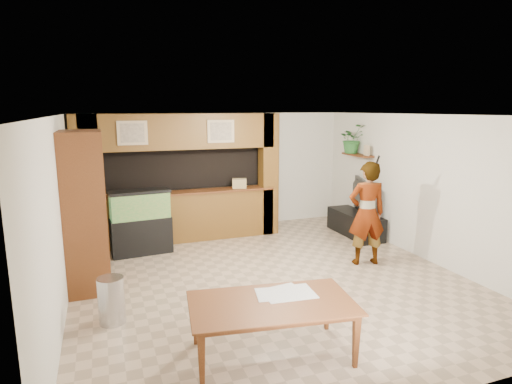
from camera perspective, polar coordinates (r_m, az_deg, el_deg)
name	(u,v)px	position (r m, az deg, el deg)	size (l,w,h in m)	color
floor	(269,278)	(7.05, 1.76, -11.41)	(6.50, 6.50, 0.00)	tan
ceiling	(270,115)	(6.52, 1.90, 10.22)	(6.50, 6.50, 0.00)	white
wall_back	(216,171)	(9.71, -5.33, 2.76)	(6.00, 6.00, 0.00)	silver
wall_left	(59,216)	(6.23, -24.76, -2.92)	(6.50, 6.50, 0.00)	silver
wall_right	(425,188)	(8.25, 21.56, 0.54)	(6.50, 6.50, 0.00)	silver
partition	(179,177)	(8.92, -10.23, 1.97)	(4.20, 0.99, 2.60)	brown
wall_clock	(64,162)	(7.11, -24.27, 3.66)	(0.05, 0.25, 0.25)	black
wall_shelf	(357,155)	(9.63, 13.38, 4.84)	(0.25, 0.90, 0.04)	brown
pantry_cabinet	(85,211)	(6.86, -21.79, -2.40)	(0.60, 0.97, 2.38)	brown
trash_can	(111,300)	(5.89, -18.72, -13.53)	(0.33, 0.33, 0.61)	#B2B2B7
aquarium	(141,223)	(8.29, -15.10, -3.99)	(1.10, 0.41, 1.22)	black
tv_stand	(355,224)	(9.51, 13.10, -4.15)	(0.54, 1.48, 0.49)	black
television	(357,196)	(9.37, 13.26, -0.55)	(1.26, 0.17, 0.72)	black
photo_frame	(367,150)	(9.35, 14.54, 5.40)	(0.03, 0.16, 0.22)	tan
potted_plant	(352,139)	(9.75, 12.69, 6.95)	(0.58, 0.50, 0.64)	#276329
person	(367,213)	(7.66, 14.55, -2.77)	(0.66, 0.44, 1.82)	#937851
microphone	(378,160)	(7.40, 15.92, 4.15)	(0.03, 0.03, 0.15)	black
dining_table	(273,330)	(4.91, 2.22, -17.96)	(1.79, 1.00, 0.63)	brown
newspaper_a	(289,293)	(5.01, 4.46, -13.29)	(0.57, 0.41, 0.01)	silver
newspaper_b	(281,292)	(5.02, 3.41, -13.22)	(0.50, 0.36, 0.01)	silver
newspaper_c	(278,294)	(4.98, 3.00, -13.40)	(0.50, 0.36, 0.01)	silver
counter_box	(239,183)	(9.06, -2.23, 1.16)	(0.29, 0.20, 0.20)	#A28758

